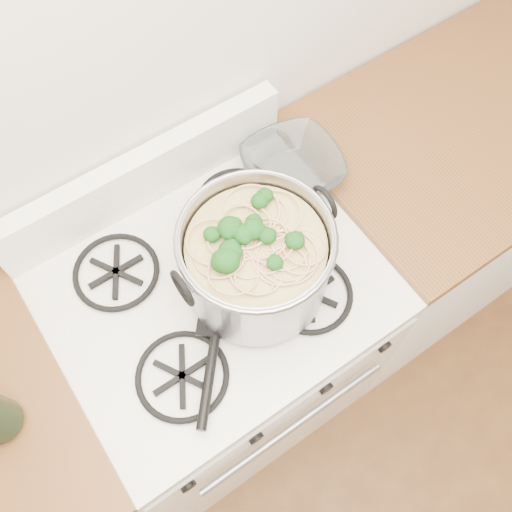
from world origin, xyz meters
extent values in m
plane|color=silver|center=(0.00, 1.60, 1.35)|extent=(3.60, 0.00, 3.60)
cube|color=white|center=(0.00, 1.27, 0.41)|extent=(0.76, 0.65, 0.81)
cube|color=white|center=(0.00, 1.27, 0.88)|extent=(0.76, 0.65, 0.04)
cube|color=black|center=(0.00, 0.95, 0.42)|extent=(0.58, 0.02, 0.46)
cube|color=black|center=(0.00, 1.27, 0.91)|extent=(0.60, 0.56, 0.02)
cylinder|color=black|center=(-0.28, 0.95, 0.78)|extent=(0.04, 0.03, 0.04)
cylinder|color=black|center=(-0.10, 0.95, 0.78)|extent=(0.04, 0.03, 0.04)
cylinder|color=black|center=(0.10, 0.95, 0.78)|extent=(0.04, 0.03, 0.04)
cylinder|color=black|center=(0.28, 0.95, 0.78)|extent=(0.04, 0.03, 0.04)
cube|color=silver|center=(-0.51, 1.27, 0.44)|extent=(0.25, 0.65, 0.88)
cube|color=#553214|center=(-0.51, 1.27, 0.90)|extent=(0.25, 0.65, 0.04)
cube|color=silver|center=(0.88, 1.27, 0.44)|extent=(1.00, 0.65, 0.88)
cube|color=#553214|center=(0.88, 1.27, 0.90)|extent=(1.00, 0.65, 0.04)
cylinder|color=gray|center=(0.08, 1.21, 1.03)|extent=(0.32, 0.32, 0.21)
torus|color=gray|center=(0.08, 1.21, 1.13)|extent=(0.33, 0.33, 0.01)
torus|color=black|center=(-0.09, 1.21, 1.11)|extent=(0.01, 0.08, 0.08)
torus|color=black|center=(0.26, 1.21, 1.11)|extent=(0.01, 0.08, 0.08)
cylinder|color=#A98F4F|center=(0.08, 1.21, 1.01)|extent=(0.29, 0.29, 0.18)
sphere|color=#134311|center=(0.08, 1.21, 1.12)|extent=(0.04, 0.04, 0.04)
sphere|color=#134311|center=(0.08, 1.21, 1.12)|extent=(0.04, 0.04, 0.04)
sphere|color=#134311|center=(0.08, 1.21, 1.12)|extent=(0.04, 0.04, 0.04)
sphere|color=#134311|center=(0.08, 1.21, 1.12)|extent=(0.04, 0.04, 0.04)
sphere|color=#134311|center=(0.08, 1.21, 1.12)|extent=(0.04, 0.04, 0.04)
sphere|color=#134311|center=(0.08, 1.21, 1.12)|extent=(0.04, 0.04, 0.04)
sphere|color=#134311|center=(0.08, 1.21, 1.12)|extent=(0.04, 0.04, 0.04)
sphere|color=#134311|center=(0.08, 1.21, 1.12)|extent=(0.04, 0.04, 0.04)
sphere|color=#134311|center=(0.08, 1.21, 1.12)|extent=(0.04, 0.04, 0.04)
sphere|color=#134311|center=(0.08, 1.21, 1.12)|extent=(0.04, 0.04, 0.04)
sphere|color=#134311|center=(0.08, 1.21, 1.12)|extent=(0.04, 0.04, 0.04)
sphere|color=#134311|center=(0.08, 1.21, 1.12)|extent=(0.04, 0.04, 0.04)
sphere|color=#134311|center=(0.08, 1.21, 1.12)|extent=(0.04, 0.04, 0.04)
imported|color=white|center=(0.33, 1.40, 0.94)|extent=(0.11, 0.11, 0.02)
camera|label=1|loc=(-0.22, 0.76, 2.12)|focal=40.00mm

